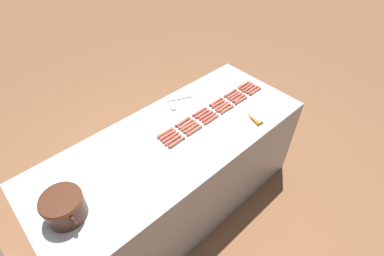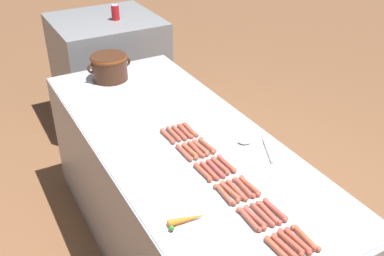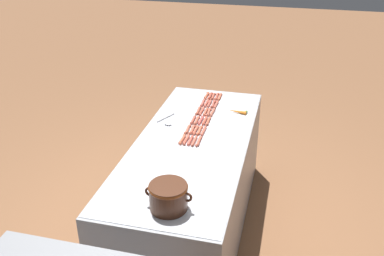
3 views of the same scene
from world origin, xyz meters
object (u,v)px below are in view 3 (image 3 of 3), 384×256
(hot_dog_9, at_px, (205,121))
(hot_dog_28, at_px, (188,129))
(hot_dog_8, at_px, (209,112))
(hot_dog_12, at_px, (213,96))
(hot_dog_26, at_px, (198,111))
(hot_dog_3, at_px, (208,121))
(hot_dog_11, at_px, (194,141))
(hot_dog_18, at_px, (210,96))
(hot_dog_15, at_px, (201,120))
(hot_dog_6, at_px, (217,96))
(hot_dog_25, at_px, (203,103))
(hot_dog_14, at_px, (206,112))
(hot_dog_29, at_px, (182,139))
(hot_dog_24, at_px, (207,95))
(hot_dog_2, at_px, (212,112))
(hot_dog_20, at_px, (202,111))
(hot_dog_16, at_px, (196,130))
(hot_dog_17, at_px, (190,140))
(serving_spoon, at_px, (167,122))
(hot_dog_10, at_px, (199,130))
(hot_dog_23, at_px, (186,140))
(hot_dog_5, at_px, (199,141))
(hot_dog_4, at_px, (204,131))
(carrot, at_px, (238,111))
(hot_dog_1, at_px, (216,104))
(hot_dog_13, at_px, (209,104))
(hot_dog_0, at_px, (220,97))
(hot_dog_27, at_px, (193,120))
(hot_dog_22, at_px, (192,130))
(hot_dog_19, at_px, (206,103))
(hot_dog_7, at_px, (213,104))
(bean_pot, at_px, (168,195))

(hot_dog_9, distance_m, hot_dog_28, 0.22)
(hot_dog_9, bearing_deg, hot_dog_8, -89.20)
(hot_dog_12, relative_size, hot_dog_26, 1.00)
(hot_dog_3, height_order, hot_dog_8, same)
(hot_dog_11, height_order, hot_dog_18, same)
(hot_dog_9, bearing_deg, hot_dog_15, 0.14)
(hot_dog_6, bearing_deg, hot_dog_18, 1.67)
(hot_dog_8, height_order, hot_dog_25, same)
(hot_dog_14, xyz_separation_m, hot_dog_29, (0.07, 0.55, 0.00))
(hot_dog_24, height_order, hot_dog_29, same)
(hot_dog_2, xyz_separation_m, hot_dog_26, (0.13, -0.00, 0.00))
(hot_dog_8, relative_size, hot_dog_20, 1.00)
(hot_dog_12, bearing_deg, hot_dog_16, 90.13)
(hot_dog_14, xyz_separation_m, hot_dog_24, (0.07, -0.37, 0.00))
(hot_dog_24, bearing_deg, hot_dog_17, 94.15)
(hot_dog_28, relative_size, serving_spoon, 0.61)
(hot_dog_10, distance_m, hot_dog_15, 0.19)
(hot_dog_10, bearing_deg, hot_dog_24, -82.40)
(hot_dog_23, relative_size, serving_spoon, 0.61)
(hot_dog_18, bearing_deg, hot_dog_5, 96.25)
(hot_dog_4, distance_m, hot_dog_20, 0.39)
(hot_dog_12, xyz_separation_m, hot_dog_29, (0.06, 0.92, 0.00))
(carrot, bearing_deg, hot_dog_28, 51.20)
(hot_dog_10, xyz_separation_m, hot_dog_24, (0.10, -0.74, 0.00))
(hot_dog_8, height_order, hot_dog_26, same)
(hot_dog_1, relative_size, hot_dog_12, 1.00)
(hot_dog_13, distance_m, hot_dog_26, 0.19)
(hot_dog_12, bearing_deg, hot_dog_25, 70.28)
(hot_dog_25, bearing_deg, hot_dog_0, -125.33)
(hot_dog_23, relative_size, hot_dog_24, 1.00)
(hot_dog_5, bearing_deg, hot_dog_6, -87.82)
(hot_dog_13, height_order, hot_dog_27, same)
(hot_dog_3, height_order, hot_dog_22, same)
(hot_dog_17, xyz_separation_m, hot_dog_19, (0.03, -0.74, 0.00))
(hot_dog_7, xyz_separation_m, hot_dog_12, (0.04, -0.18, 0.00))
(hot_dog_10, relative_size, hot_dog_17, 1.00)
(hot_dog_7, relative_size, hot_dog_18, 1.00)
(hot_dog_23, bearing_deg, hot_dog_14, -93.89)
(hot_dog_14, xyz_separation_m, hot_dog_18, (0.03, -0.37, 0.00))
(hot_dog_1, xyz_separation_m, hot_dog_10, (0.03, 0.55, 0.00))
(hot_dog_20, distance_m, hot_dog_29, 0.56)
(hot_dog_8, relative_size, hot_dog_12, 1.00)
(hot_dog_7, xyz_separation_m, hot_dog_28, (0.10, 0.56, 0.00))
(hot_dog_8, relative_size, hot_dog_22, 1.00)
(hot_dog_25, bearing_deg, hot_dog_3, 109.48)
(hot_dog_2, relative_size, hot_dog_23, 1.00)
(hot_dog_19, bearing_deg, hot_dog_1, 175.82)
(hot_dog_17, relative_size, hot_dog_19, 1.00)
(hot_dog_18, distance_m, hot_dog_29, 0.92)
(hot_dog_19, relative_size, bean_pot, 0.53)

